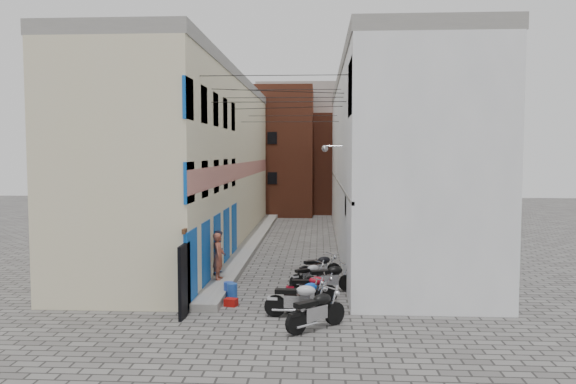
% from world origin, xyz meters
% --- Properties ---
extents(ground, '(90.00, 90.00, 0.00)m').
position_xyz_m(ground, '(0.00, 0.00, 0.00)').
color(ground, '#52504E').
rests_on(ground, ground).
extents(plinth, '(0.90, 26.00, 0.25)m').
position_xyz_m(plinth, '(-2.05, 13.00, 0.12)').
color(plinth, gray).
rests_on(plinth, ground).
extents(building_left, '(5.10, 27.00, 9.00)m').
position_xyz_m(building_left, '(-4.98, 12.95, 4.50)').
color(building_left, beige).
rests_on(building_left, ground).
extents(building_right, '(5.94, 26.00, 9.00)m').
position_xyz_m(building_right, '(5.00, 13.00, 4.51)').
color(building_right, silver).
rests_on(building_right, ground).
extents(building_far_brick_left, '(6.00, 6.00, 10.00)m').
position_xyz_m(building_far_brick_left, '(-2.00, 28.00, 5.00)').
color(building_far_brick_left, brown).
rests_on(building_far_brick_left, ground).
extents(building_far_brick_right, '(5.00, 6.00, 8.00)m').
position_xyz_m(building_far_brick_right, '(3.00, 30.00, 4.00)').
color(building_far_brick_right, brown).
rests_on(building_far_brick_right, ground).
extents(building_far_concrete, '(8.00, 5.00, 11.00)m').
position_xyz_m(building_far_concrete, '(0.00, 34.00, 5.50)').
color(building_far_concrete, gray).
rests_on(building_far_concrete, ground).
extents(far_shopfront, '(2.00, 0.30, 2.40)m').
position_xyz_m(far_shopfront, '(0.00, 25.20, 1.20)').
color(far_shopfront, black).
rests_on(far_shopfront, ground).
extents(overhead_wires, '(5.80, 13.02, 1.32)m').
position_xyz_m(overhead_wires, '(0.00, 7.64, 7.12)').
color(overhead_wires, black).
rests_on(overhead_wires, ground).
extents(motorcycle_a, '(2.00, 1.89, 1.21)m').
position_xyz_m(motorcycle_a, '(1.45, -1.48, 0.61)').
color(motorcycle_a, black).
rests_on(motorcycle_a, ground).
extents(motorcycle_b, '(2.10, 0.75, 1.20)m').
position_xyz_m(motorcycle_b, '(0.92, -0.34, 0.60)').
color(motorcycle_b, '#B1B1B6').
rests_on(motorcycle_b, ground).
extents(motorcycle_c, '(1.70, 1.52, 1.01)m').
position_xyz_m(motorcycle_c, '(1.11, 0.53, 0.50)').
color(motorcycle_c, blue).
rests_on(motorcycle_c, ground).
extents(motorcycle_d, '(1.80, 0.62, 1.03)m').
position_xyz_m(motorcycle_d, '(1.25, 1.45, 0.52)').
color(motorcycle_d, maroon).
rests_on(motorcycle_d, ground).
extents(motorcycle_e, '(2.07, 1.18, 1.14)m').
position_xyz_m(motorcycle_e, '(1.89, 2.68, 0.57)').
color(motorcycle_e, black).
rests_on(motorcycle_e, ground).
extents(motorcycle_f, '(1.67, 1.46, 0.98)m').
position_xyz_m(motorcycle_f, '(1.17, 3.49, 0.49)').
color(motorcycle_f, '#A2A1A6').
rests_on(motorcycle_f, ground).
extents(motorcycle_g, '(1.92, 1.47, 1.09)m').
position_xyz_m(motorcycle_g, '(1.55, 4.72, 0.54)').
color(motorcycle_g, black).
rests_on(motorcycle_g, ground).
extents(person_a, '(0.41, 0.63, 1.72)m').
position_xyz_m(person_a, '(-2.18, 3.47, 1.11)').
color(person_a, '#984B37').
rests_on(person_a, plinth).
extents(person_b, '(0.71, 0.88, 1.69)m').
position_xyz_m(person_b, '(-2.35, 4.41, 1.09)').
color(person_b, '#363752').
rests_on(person_b, plinth).
extents(water_jug_near, '(0.44, 0.44, 0.54)m').
position_xyz_m(water_jug_near, '(-1.39, 1.58, 0.27)').
color(water_jug_near, '#214BA6').
rests_on(water_jug_near, ground).
extents(water_jug_far, '(0.40, 0.40, 0.53)m').
position_xyz_m(water_jug_far, '(-1.55, 1.85, 0.26)').
color(water_jug_far, '#2344B2').
rests_on(water_jug_far, ground).
extents(red_crate, '(0.46, 0.39, 0.24)m').
position_xyz_m(red_crate, '(-1.30, 0.78, 0.12)').
color(red_crate, '#9D0E0B').
rests_on(red_crate, ground).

